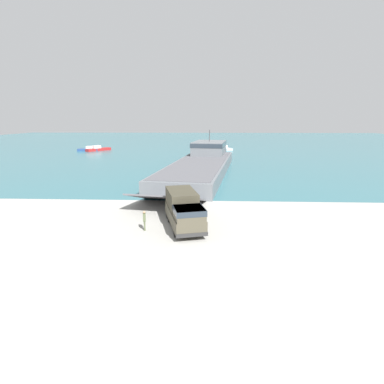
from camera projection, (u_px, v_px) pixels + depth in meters
ground_plane at (172, 211)px, 31.05m from camera, size 240.00×240.00×0.00m
water_surface at (197, 142)px, 122.56m from camera, size 240.00×180.00×0.01m
landing_craft at (202, 162)px, 54.62m from camera, size 14.36×42.18×7.18m
military_truck at (184, 210)px, 26.29m from camera, size 4.15×7.34×3.07m
soldier_on_ramp at (144, 219)px, 25.53m from camera, size 0.33×0.48×1.76m
moored_boat_a at (98, 149)px, 90.52m from camera, size 6.31×7.21×1.61m
moored_boat_b at (224, 148)px, 93.79m from camera, size 4.78×7.33×1.43m
moored_boat_c at (88, 149)px, 89.93m from camera, size 6.13×3.04×1.45m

